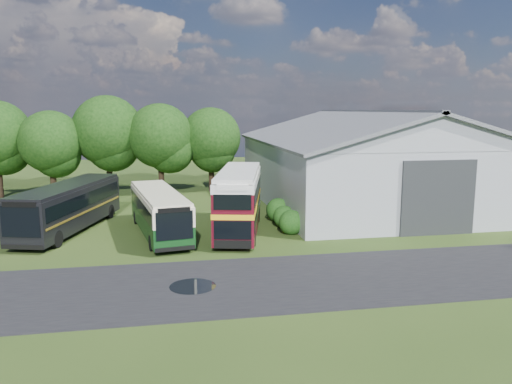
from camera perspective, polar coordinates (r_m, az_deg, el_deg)
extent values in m
plane|color=#203611|center=(27.04, -4.40, -8.37)|extent=(120.00, 120.00, 0.00)
cube|color=black|center=(24.72, 3.39, -10.10)|extent=(60.00, 8.00, 0.02)
cylinder|color=black|center=(24.10, -7.25, -10.68)|extent=(2.20, 2.20, 0.01)
cube|color=gray|center=(45.52, 12.46, 2.28)|extent=(18.00, 24.00, 5.50)
cube|color=#2D3033|center=(34.86, 20.12, -0.64)|extent=(5.20, 0.18, 5.00)
cylinder|color=black|center=(52.82, -27.25, 1.28)|extent=(0.56, 0.56, 3.42)
cylinder|color=black|center=(50.64, -22.14, 1.12)|extent=(0.56, 0.56, 3.06)
sphere|color=black|center=(50.28, -22.41, 5.34)|extent=(5.78, 5.78, 5.78)
cylinder|color=black|center=(51.10, -16.38, 1.81)|extent=(0.56, 0.56, 3.60)
sphere|color=black|center=(50.74, -16.61, 6.74)|extent=(6.80, 6.80, 6.80)
cylinder|color=black|center=(49.85, -10.76, 1.68)|extent=(0.56, 0.56, 3.31)
sphere|color=black|center=(49.47, -10.91, 6.33)|extent=(6.26, 6.26, 6.26)
cylinder|color=black|center=(50.86, -5.11, 1.88)|extent=(0.56, 0.56, 3.17)
sphere|color=black|center=(50.50, -5.18, 6.24)|extent=(5.98, 5.98, 5.98)
sphere|color=#194714|center=(33.69, 4.05, -4.77)|extent=(1.70, 1.70, 1.70)
sphere|color=#194714|center=(35.57, 3.25, -3.99)|extent=(1.60, 1.60, 1.60)
sphere|color=#194714|center=(37.47, 2.53, -3.29)|extent=(1.80, 1.80, 1.80)
cube|color=black|center=(33.65, -11.02, -2.13)|extent=(4.24, 10.90, 2.64)
cube|color=#4D0B16|center=(33.42, -1.94, -0.84)|extent=(4.70, 10.28, 3.99)
cube|color=black|center=(36.33, -20.62, -1.45)|extent=(5.85, 12.00, 2.91)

